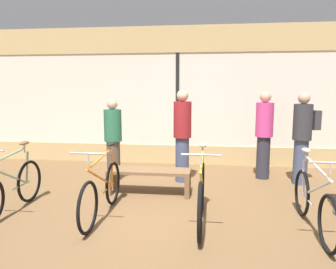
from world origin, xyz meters
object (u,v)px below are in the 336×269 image
(bicycle_right, at_px, (201,194))
(customer_near_rack, at_px, (182,134))
(bicycle_far_right, at_px, (313,202))
(display_bench, at_px, (149,174))
(customer_by_window, at_px, (113,138))
(bicycle_left, at_px, (102,190))
(customer_mid_floor, at_px, (264,133))
(customer_near_bench, at_px, (303,135))
(bicycle_far_left, at_px, (12,187))

(bicycle_right, height_order, customer_near_rack, customer_near_rack)
(bicycle_far_right, height_order, display_bench, bicycle_far_right)
(bicycle_right, height_order, customer_by_window, customer_by_window)
(bicycle_left, relative_size, customer_near_rack, 0.97)
(customer_mid_floor, relative_size, customer_near_bench, 1.01)
(bicycle_far_left, distance_m, customer_near_bench, 5.02)
(bicycle_far_left, bearing_deg, customer_mid_floor, 31.11)
(bicycle_far_right, relative_size, customer_mid_floor, 1.00)
(bicycle_far_left, xyz_separation_m, bicycle_right, (2.73, -0.02, 0.02))
(customer_by_window, distance_m, customer_mid_floor, 2.97)
(bicycle_left, distance_m, customer_mid_floor, 3.49)
(bicycle_far_right, bearing_deg, display_bench, 152.94)
(customer_mid_floor, bearing_deg, customer_near_rack, -165.15)
(display_bench, relative_size, customer_near_rack, 0.79)
(bicycle_far_left, bearing_deg, bicycle_far_right, -1.26)
(customer_mid_floor, bearing_deg, display_bench, -148.83)
(bicycle_right, xyz_separation_m, customer_by_window, (-1.77, 1.88, 0.43))
(bicycle_far_left, xyz_separation_m, bicycle_far_right, (4.14, -0.09, 0.00))
(bicycle_right, height_order, display_bench, bicycle_right)
(display_bench, xyz_separation_m, customer_near_rack, (0.49, 0.84, 0.58))
(bicycle_far_left, relative_size, bicycle_far_right, 0.95)
(bicycle_far_right, xyz_separation_m, display_bench, (-2.32, 1.18, -0.03))
(bicycle_far_right, distance_m, customer_by_window, 3.75)
(bicycle_right, bearing_deg, bicycle_left, 177.98)
(bicycle_far_left, height_order, customer_by_window, customer_by_window)
(customer_near_rack, bearing_deg, display_bench, -120.50)
(customer_near_bench, bearing_deg, customer_by_window, -176.81)
(display_bench, xyz_separation_m, customer_mid_floor, (2.08, 1.26, 0.57))
(bicycle_far_left, bearing_deg, display_bench, 31.05)
(bicycle_left, bearing_deg, customer_by_window, 101.90)
(customer_near_bench, bearing_deg, display_bench, -160.59)
(bicycle_far_left, height_order, bicycle_left, bicycle_left)
(bicycle_far_right, bearing_deg, bicycle_left, 177.64)
(bicycle_far_left, relative_size, bicycle_left, 0.95)
(bicycle_left, xyz_separation_m, customer_mid_floor, (2.54, 2.33, 0.53))
(bicycle_left, distance_m, customer_near_rack, 2.20)
(customer_by_window, height_order, customer_mid_floor, customer_mid_floor)
(display_bench, relative_size, customer_near_bench, 0.81)
(bicycle_far_right, relative_size, customer_near_rack, 0.98)
(customer_near_bench, bearing_deg, bicycle_left, -147.57)
(bicycle_left, bearing_deg, bicycle_far_left, -178.98)
(bicycle_far_left, xyz_separation_m, display_bench, (1.82, 1.09, -0.03))
(display_bench, xyz_separation_m, customer_by_window, (-0.85, 0.76, 0.48))
(bicycle_far_left, xyz_separation_m, customer_mid_floor, (3.89, 2.35, 0.54))
(bicycle_right, bearing_deg, customer_near_rack, 102.23)
(customer_near_bench, bearing_deg, bicycle_far_left, -155.67)
(bicycle_left, xyz_separation_m, display_bench, (0.47, 1.07, -0.03))
(customer_near_rack, relative_size, customer_near_bench, 1.02)
(customer_by_window, height_order, customer_near_bench, customer_near_bench)
(bicycle_far_left, distance_m, customer_mid_floor, 4.58)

